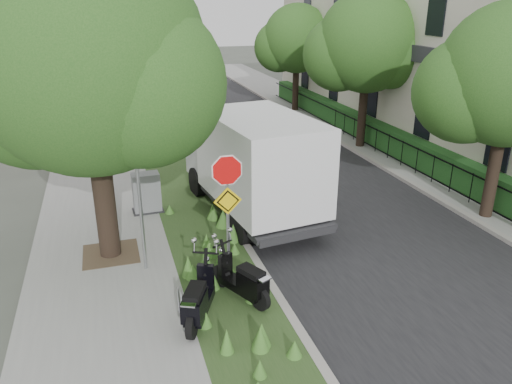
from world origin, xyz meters
TOP-DOWN VIEW (x-y plane):
  - ground at (0.00, 0.00)m, footprint 120.00×120.00m
  - sidewalk_near at (-4.25, 10.00)m, footprint 3.50×60.00m
  - verge at (-1.50, 10.00)m, footprint 2.00×60.00m
  - kerb_near at (-0.50, 10.00)m, footprint 0.20×60.00m
  - road at (3.00, 10.00)m, footprint 7.00×60.00m
  - kerb_far at (6.50, 10.00)m, footprint 0.20×60.00m
  - footpath_far at (8.20, 10.00)m, footprint 3.20×60.00m
  - street_tree_main at (-4.08, 2.86)m, footprint 6.21×5.54m
  - bare_post at (-3.20, 1.80)m, footprint 0.08×0.08m
  - bike_hoop at (-2.70, -0.60)m, footprint 0.06×0.78m
  - sign_assembly at (-1.40, 0.58)m, footprint 0.94×0.08m
  - fence_far at (7.20, 10.00)m, footprint 0.04×24.00m
  - hedge_far at (7.90, 10.00)m, footprint 1.00×24.00m
  - terrace_houses at (11.49, 10.00)m, footprint 7.40×26.40m
  - far_tree_a at (6.94, 2.05)m, footprint 4.60×4.10m
  - far_tree_b at (6.94, 10.05)m, footprint 4.83×4.31m
  - far_tree_c at (6.94, 18.04)m, footprint 4.37×3.89m
  - scooter_near at (-1.24, -0.28)m, footprint 0.95×1.67m
  - scooter_far at (-2.39, -0.76)m, footprint 0.97×1.78m
  - box_truck at (0.30, 4.36)m, footprint 3.11×6.31m
  - utility_cabinet at (-2.80, 5.35)m, footprint 0.95×0.65m

SIDE VIEW (x-z plane):
  - ground at x=0.00m, z-range 0.00..0.00m
  - road at x=3.00m, z-range 0.00..0.01m
  - sidewalk_near at x=-4.25m, z-range 0.00..0.12m
  - verge at x=-1.50m, z-range 0.00..0.12m
  - footpath_far at x=8.20m, z-range 0.00..0.12m
  - kerb_near at x=-0.50m, z-range 0.00..0.13m
  - kerb_far at x=6.50m, z-range 0.00..0.13m
  - bike_hoop at x=-2.70m, z-range 0.11..0.88m
  - scooter_near at x=-1.24m, z-range 0.11..0.97m
  - scooter_far at x=-2.39m, z-range 0.11..1.02m
  - fence_far at x=7.20m, z-range 0.17..1.17m
  - hedge_far at x=7.90m, z-range 0.12..1.22m
  - utility_cabinet at x=-2.80m, z-range 0.09..1.32m
  - box_truck at x=0.30m, z-range 0.42..3.16m
  - bare_post at x=-3.20m, z-range 0.12..4.12m
  - sign_assembly at x=-1.40m, z-range 0.72..3.94m
  - far_tree_c at x=6.94m, z-range 0.99..6.92m
  - far_tree_a at x=6.94m, z-range 1.02..7.24m
  - terrace_houses at x=11.49m, z-range 0.06..8.26m
  - far_tree_b at x=6.94m, z-range 1.09..7.65m
  - street_tree_main at x=-4.08m, z-range 0.97..8.63m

